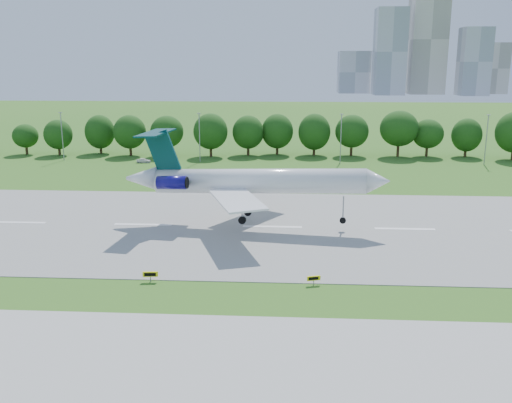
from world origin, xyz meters
The scene contains 11 objects.
ground centered at (0.00, 0.00, 0.00)m, with size 600.00×600.00×0.00m, color #2B621A.
runway centered at (0.00, 25.00, 0.04)m, with size 400.00×45.00×0.08m, color gray.
taxiway centered at (0.00, -18.00, 0.04)m, with size 400.00×23.00×0.08m, color #ADADA8.
tree_line centered at (0.00, 92.00, 6.19)m, with size 288.40×8.40×10.40m.
light_poles centered at (-2.50, 82.00, 6.34)m, with size 175.90×0.25×12.19m.
skyline centered at (100.16, 390.61, 30.46)m, with size 127.00×52.00×80.00m.
airliner centered at (-4.07, 25.22, 7.28)m, with size 40.41×29.29×13.59m.
taxi_sign_centre centered at (-13.27, 2.06, 0.91)m, with size 1.76×0.39×1.23m.
taxi_sign_right centered at (5.41, 2.20, 0.80)m, with size 1.54×0.58×1.09m.
service_vehicle_a centered at (-29.03, 82.41, 0.64)m, with size 1.36×3.90×1.29m, color silver.
service_vehicle_b centered at (-33.82, 79.69, 0.58)m, with size 1.38×3.42×1.17m, color white.
Camera 1 is at (2.49, -58.49, 24.72)m, focal length 40.00 mm.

